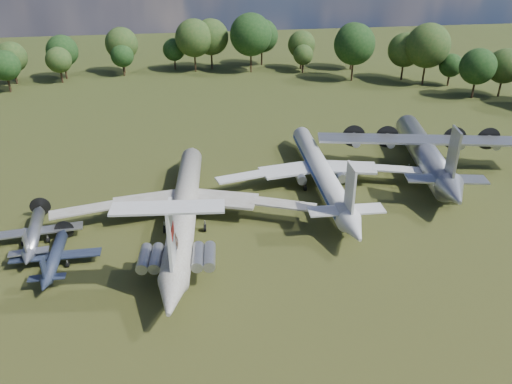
{
  "coord_description": "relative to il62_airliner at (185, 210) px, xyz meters",
  "views": [
    {
      "loc": [
        -4.43,
        -60.0,
        34.06
      ],
      "look_at": [
        5.01,
        -3.9,
        5.0
      ],
      "focal_mm": 35.0,
      "sensor_mm": 36.0,
      "label": 1
    }
  ],
  "objects": [
    {
      "name": "ground",
      "position": [
        4.15,
        2.17,
        -2.21
      ],
      "size": [
        300.0,
        300.0,
        0.0
      ],
      "primitive_type": "plane",
      "color": "#213D14",
      "rests_on": "ground"
    },
    {
      "name": "il62_airliner",
      "position": [
        0.0,
        0.0,
        0.0
      ],
      "size": [
        39.23,
        48.43,
        4.41
      ],
      "primitive_type": null,
      "rotation": [
        0.0,
        0.0,
        -0.11
      ],
      "color": "#B4B4B0",
      "rests_on": "ground"
    },
    {
      "name": "small_prop_northwest",
      "position": [
        -18.68,
        -1.28,
        -1.06
      ],
      "size": [
        12.95,
        16.69,
        2.29
      ],
      "primitive_type": null,
      "rotation": [
        0.0,
        0.0,
        0.1
      ],
      "color": "#A1A3A8",
      "rests_on": "ground"
    },
    {
      "name": "small_prop_west",
      "position": [
        -15.22,
        -6.99,
        -1.19
      ],
      "size": [
        10.24,
        13.91,
        2.03
      ],
      "primitive_type": null,
      "rotation": [
        0.0,
        0.0,
        -0.01
      ],
      "color": "black",
      "rests_on": "ground"
    },
    {
      "name": "an12_transport",
      "position": [
        39.03,
        11.35,
        0.31
      ],
      "size": [
        41.84,
        44.88,
        5.04
      ],
      "primitive_type": null,
      "rotation": [
        0.0,
        0.0,
        -0.22
      ],
      "color": "#9C9FA3",
      "rests_on": "ground"
    },
    {
      "name": "person_on_il62",
      "position": [
        -1.33,
        -12.28,
        3.18
      ],
      "size": [
        0.77,
        0.56,
        1.95
      ],
      "primitive_type": "imported",
      "rotation": [
        0.0,
        0.0,
        3.01
      ],
      "color": "#8C6347",
      "rests_on": "il62_airliner"
    },
    {
      "name": "tu104_jet",
      "position": [
        20.72,
        8.03,
        -0.09
      ],
      "size": [
        33.97,
        43.96,
        4.23
      ],
      "primitive_type": null,
      "rotation": [
        0.0,
        0.0,
        -0.05
      ],
      "color": "silver",
      "rests_on": "ground"
    }
  ]
}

